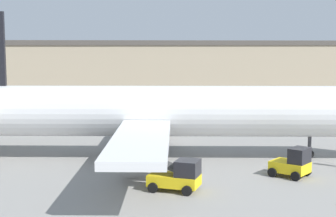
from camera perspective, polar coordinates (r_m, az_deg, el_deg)
The scene contains 5 objects.
ground_plane at distance 40.99m, azimuth 0.00°, elevation -5.47°, with size 400.00×400.00×0.00m, color gray.
terminal_building at distance 83.77m, azimuth 5.04°, elevation 4.24°, with size 94.91×17.64×9.51m.
airplane at distance 40.37m, azimuth -1.30°, elevation -0.38°, with size 38.59×31.63×11.47m.
baggage_tug at distance 35.98m, azimuth 13.67°, elevation -5.94°, with size 3.02×3.05×2.06m.
belt_loader_truck at distance 31.75m, azimuth 1.11°, elevation -7.47°, with size 3.51×3.04×1.96m.
Camera 1 is at (-6.75, -39.43, 8.93)m, focal length 55.00 mm.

